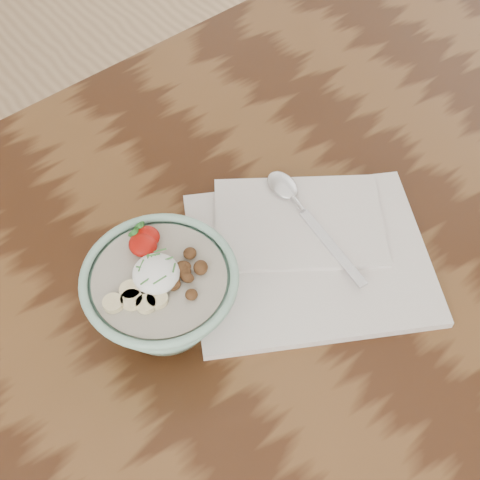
{
  "coord_description": "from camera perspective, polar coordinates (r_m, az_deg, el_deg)",
  "views": [
    {
      "loc": [
        -33.71,
        -31.93,
        143.53
      ],
      "look_at": [
        -7.39,
        0.76,
        85.12
      ],
      "focal_mm": 50.0,
      "sensor_mm": 36.0,
      "label": 1
    }
  ],
  "objects": [
    {
      "name": "napkin",
      "position": [
        0.83,
        5.73,
        -0.84
      ],
      "size": [
        36.7,
        34.74,
        1.78
      ],
      "rotation": [
        0.0,
        0.0,
        -0.53
      ],
      "color": "silver",
      "rests_on": "table"
    },
    {
      "name": "breakfast_bowl",
      "position": [
        0.74,
        -6.67,
        -4.62
      ],
      "size": [
        16.92,
        16.92,
        11.45
      ],
      "rotation": [
        0.0,
        0.0,
        -0.13
      ],
      "color": "#8BBBA4",
      "rests_on": "table"
    },
    {
      "name": "table",
      "position": [
        0.91,
        3.96,
        -5.09
      ],
      "size": [
        160.0,
        90.0,
        75.0
      ],
      "color": "#381D0E",
      "rests_on": "ground"
    },
    {
      "name": "spoon",
      "position": [
        0.86,
        4.66,
        3.43
      ],
      "size": [
        5.21,
        20.37,
        1.06
      ],
      "rotation": [
        0.0,
        0.0,
        -0.14
      ],
      "color": "silver",
      "rests_on": "napkin"
    }
  ]
}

